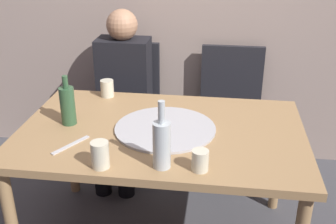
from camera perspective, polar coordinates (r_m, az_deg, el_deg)
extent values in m
cube|color=#99754C|center=(2.12, -0.93, -2.85)|extent=(1.45, 0.93, 0.04)
cylinder|color=#99754C|center=(2.80, -13.23, -4.69)|extent=(0.06, 0.06, 0.68)
cylinder|color=#99754C|center=(2.66, 14.93, -6.58)|extent=(0.06, 0.06, 0.68)
cylinder|color=#ADADB2|center=(2.11, -0.37, -2.20)|extent=(0.52, 0.52, 0.01)
cylinder|color=#B2BCC1|center=(1.75, -0.87, -4.62)|extent=(0.08, 0.08, 0.21)
cylinder|color=#B2BCC1|center=(1.68, -0.90, -0.03)|extent=(0.03, 0.03, 0.10)
cylinder|color=#2D5133|center=(2.19, -13.65, 0.82)|extent=(0.08, 0.08, 0.20)
cylinder|color=#2D5133|center=(2.15, -14.00, 4.06)|extent=(0.03, 0.03, 0.06)
cylinder|color=beige|center=(1.79, -9.34, -5.84)|extent=(0.08, 0.08, 0.12)
cylinder|color=beige|center=(2.52, -8.38, 3.24)|extent=(0.08, 0.08, 0.10)
cylinder|color=beige|center=(1.76, 4.46, -6.67)|extent=(0.07, 0.07, 0.09)
cube|color=#B7B7BC|center=(2.01, -13.26, -4.45)|extent=(0.13, 0.20, 0.01)
cube|color=black|center=(3.00, -5.91, 0.22)|extent=(0.44, 0.44, 0.05)
cube|color=black|center=(3.09, -5.24, 5.54)|extent=(0.44, 0.04, 0.45)
cylinder|color=black|center=(2.90, -2.91, -5.81)|extent=(0.04, 0.04, 0.42)
cylinder|color=black|center=(2.99, -10.11, -5.22)|extent=(0.04, 0.04, 0.42)
cylinder|color=black|center=(3.23, -1.68, -2.43)|extent=(0.04, 0.04, 0.42)
cylinder|color=black|center=(3.31, -8.19, -2.00)|extent=(0.04, 0.04, 0.42)
cube|color=black|center=(2.92, 8.51, -0.61)|extent=(0.44, 0.44, 0.05)
cube|color=black|center=(3.02, 8.78, 4.86)|extent=(0.44, 0.04, 0.45)
cylinder|color=black|center=(2.87, 12.02, -6.72)|extent=(0.04, 0.04, 0.42)
cylinder|color=black|center=(2.86, 4.39, -6.31)|extent=(0.04, 0.04, 0.42)
cylinder|color=black|center=(3.20, 11.65, -3.21)|extent=(0.04, 0.04, 0.42)
cylinder|color=black|center=(3.20, 4.85, -2.83)|extent=(0.04, 0.04, 0.42)
cube|color=black|center=(2.92, -6.04, 5.04)|extent=(0.36, 0.22, 0.52)
sphere|color=#A87A5B|center=(2.82, -6.36, 11.84)|extent=(0.21, 0.21, 0.21)
cylinder|color=black|center=(2.82, -5.17, -1.37)|extent=(0.12, 0.40, 0.12)
cylinder|color=black|center=(2.86, -8.30, -1.17)|extent=(0.12, 0.40, 0.12)
cylinder|color=black|center=(2.76, -5.90, -7.38)|extent=(0.11, 0.11, 0.45)
cylinder|color=black|center=(2.80, -9.12, -7.09)|extent=(0.11, 0.11, 0.45)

